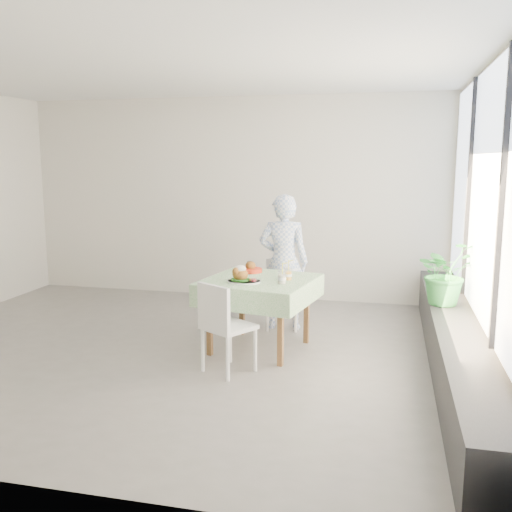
% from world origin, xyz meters
% --- Properties ---
extents(floor, '(6.00, 6.00, 0.00)m').
position_xyz_m(floor, '(0.00, 0.00, 0.00)').
color(floor, '#5F5D5A').
rests_on(floor, ground).
extents(ceiling, '(6.00, 6.00, 0.00)m').
position_xyz_m(ceiling, '(0.00, 0.00, 2.80)').
color(ceiling, white).
rests_on(ceiling, ground).
extents(wall_back, '(6.00, 0.02, 2.80)m').
position_xyz_m(wall_back, '(0.00, 2.50, 1.40)').
color(wall_back, beige).
rests_on(wall_back, ground).
extents(wall_right, '(0.02, 5.00, 2.80)m').
position_xyz_m(wall_right, '(3.00, 0.00, 1.40)').
color(wall_right, beige).
rests_on(wall_right, ground).
extents(window_pane, '(0.01, 4.80, 2.18)m').
position_xyz_m(window_pane, '(2.97, 0.00, 1.65)').
color(window_pane, '#D1E0F9').
rests_on(window_pane, ground).
extents(window_ledge, '(0.40, 4.80, 0.50)m').
position_xyz_m(window_ledge, '(2.80, 0.00, 0.25)').
color(window_ledge, black).
rests_on(window_ledge, ground).
extents(cafe_table, '(1.21, 1.21, 0.74)m').
position_xyz_m(cafe_table, '(0.91, 0.28, 0.46)').
color(cafe_table, brown).
rests_on(cafe_table, ground).
extents(chair_far, '(0.44, 0.44, 0.79)m').
position_xyz_m(chair_far, '(0.99, 1.07, 0.24)').
color(chair_far, white).
rests_on(chair_far, ground).
extents(chair_near, '(0.55, 0.55, 0.85)m').
position_xyz_m(chair_near, '(0.77, -0.42, 0.26)').
color(chair_near, white).
rests_on(chair_near, ground).
extents(diner, '(0.60, 0.41, 1.56)m').
position_xyz_m(diner, '(1.01, 1.07, 0.78)').
color(diner, '#809ACD').
rests_on(diner, ground).
extents(main_dish, '(0.34, 0.34, 0.17)m').
position_xyz_m(main_dish, '(0.78, 0.07, 0.80)').
color(main_dish, white).
rests_on(main_dish, cafe_table).
extents(juice_cup_orange, '(0.09, 0.09, 0.24)m').
position_xyz_m(juice_cup_orange, '(1.20, 0.30, 0.80)').
color(juice_cup_orange, white).
rests_on(juice_cup_orange, cafe_table).
extents(juice_cup_lemonade, '(0.09, 0.09, 0.24)m').
position_xyz_m(juice_cup_lemonade, '(1.17, 0.11, 0.80)').
color(juice_cup_lemonade, white).
rests_on(juice_cup_lemonade, cafe_table).
extents(second_dish, '(0.25, 0.25, 0.12)m').
position_xyz_m(second_dish, '(0.74, 0.60, 0.78)').
color(second_dish, red).
rests_on(second_dish, cafe_table).
extents(potted_plant, '(0.77, 0.75, 0.65)m').
position_xyz_m(potted_plant, '(2.74, 0.62, 0.83)').
color(potted_plant, '#267234').
rests_on(potted_plant, window_ledge).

